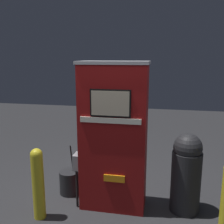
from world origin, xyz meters
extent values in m
plane|color=#2D2D30|center=(0.00, 0.00, 0.00)|extent=(14.00, 14.00, 0.00)
cube|color=maroon|center=(0.00, 0.21, 0.45)|extent=(0.85, 0.41, 0.91)
cube|color=maroon|center=(0.00, 0.21, 1.41)|extent=(0.85, 0.41, 1.00)
cube|color=#99999E|center=(0.00, 0.21, 1.93)|extent=(0.88, 0.44, 0.04)
cube|color=black|center=(0.00, -0.01, 1.46)|extent=(0.49, 0.01, 0.33)
cube|color=beige|center=(0.00, -0.01, 1.46)|extent=(0.46, 0.01, 0.30)
cube|color=silver|center=(0.00, -0.01, 1.25)|extent=(0.75, 0.02, 0.07)
cube|color=orange|center=(0.05, -0.01, 0.50)|extent=(0.27, 0.02, 0.09)
cube|color=#99999E|center=(-0.47, 0.12, 0.64)|extent=(0.09, 0.18, 0.21)
cylinder|color=black|center=(-0.47, 0.06, 0.27)|extent=(0.03, 0.03, 0.52)
cylinder|color=yellow|center=(-0.86, -0.25, 0.42)|extent=(0.15, 0.15, 0.84)
sphere|color=yellow|center=(-0.86, -0.25, 0.84)|extent=(0.15, 0.15, 0.15)
cylinder|color=#232326|center=(0.94, 0.27, 0.40)|extent=(0.38, 0.38, 0.81)
sphere|color=#232326|center=(0.94, 0.27, 0.87)|extent=(0.36, 0.36, 0.36)
cylinder|color=#262628|center=(-0.70, 0.40, 0.17)|extent=(0.30, 0.30, 0.34)
cylinder|color=black|center=(-0.65, 0.40, 0.54)|extent=(0.02, 0.11, 0.44)
camera|label=1|loc=(0.61, -2.99, 2.01)|focal=42.00mm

